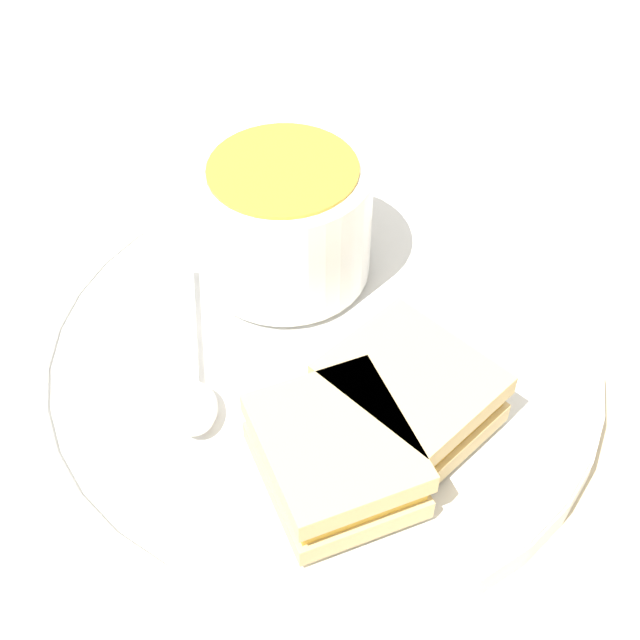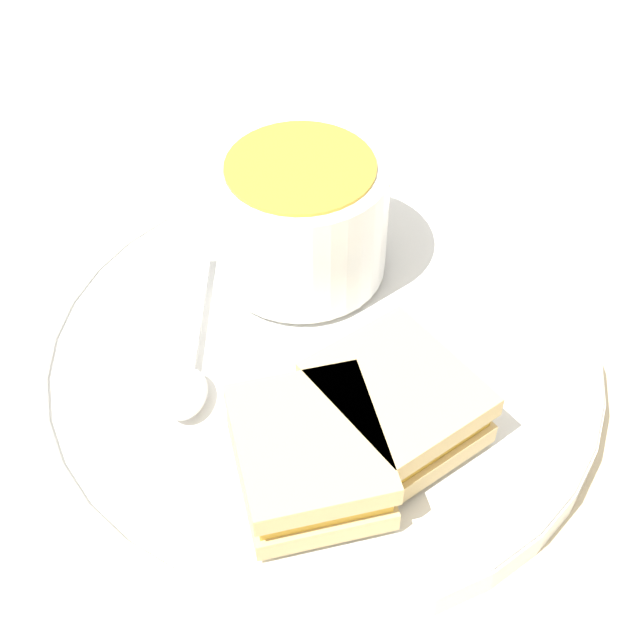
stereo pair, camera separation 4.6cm
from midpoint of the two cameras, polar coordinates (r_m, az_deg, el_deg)
ground_plane at (r=0.49m, az=2.68°, el=-3.45°), size 2.40×2.40×0.00m
plate at (r=0.49m, az=2.73°, el=-2.60°), size 0.30×0.30×0.02m
soup_bowl at (r=0.50m, az=1.46°, el=6.51°), size 0.10×0.10×0.07m
spoon at (r=0.46m, az=-5.71°, el=-3.88°), size 0.06×0.12×0.01m
sandwich_half_near at (r=0.41m, az=2.53°, el=-8.88°), size 0.07×0.08×0.03m
sandwich_half_far at (r=0.44m, az=7.94°, el=-5.44°), size 0.08×0.09×0.03m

